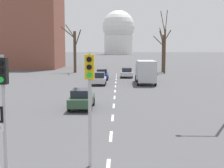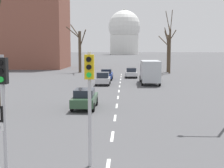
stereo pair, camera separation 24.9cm
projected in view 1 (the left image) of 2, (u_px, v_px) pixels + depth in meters
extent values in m
cube|color=silver|center=(108.00, 168.00, 12.39)|extent=(0.16, 2.00, 0.01)
cube|color=silver|center=(111.00, 136.00, 16.86)|extent=(0.16, 2.00, 0.01)
cube|color=silver|center=(113.00, 118.00, 21.33)|extent=(0.16, 2.00, 0.01)
cube|color=silver|center=(114.00, 106.00, 25.80)|extent=(0.16, 2.00, 0.01)
cube|color=silver|center=(114.00, 97.00, 30.27)|extent=(0.16, 2.00, 0.01)
cube|color=silver|center=(115.00, 91.00, 34.74)|extent=(0.16, 2.00, 0.01)
cube|color=silver|center=(116.00, 86.00, 39.21)|extent=(0.16, 2.00, 0.01)
cube|color=silver|center=(116.00, 82.00, 43.68)|extent=(0.16, 2.00, 0.01)
cube|color=silver|center=(116.00, 79.00, 48.15)|extent=(0.16, 2.00, 0.01)
cube|color=silver|center=(116.00, 77.00, 52.62)|extent=(0.16, 2.00, 0.01)
cube|color=silver|center=(117.00, 74.00, 57.09)|extent=(0.16, 2.00, 0.01)
cylinder|color=#B2B2B7|center=(4.00, 117.00, 11.37)|extent=(0.14, 0.14, 4.50)
cube|color=black|center=(2.00, 71.00, 11.18)|extent=(0.36, 0.28, 0.96)
cylinder|color=black|center=(0.00, 63.00, 10.98)|extent=(0.20, 0.06, 0.20)
cylinder|color=black|center=(1.00, 71.00, 11.01)|extent=(0.20, 0.06, 0.20)
cylinder|color=green|center=(1.00, 80.00, 11.05)|extent=(0.20, 0.06, 0.20)
cylinder|color=#B2B2B7|center=(90.00, 110.00, 12.33)|extent=(0.14, 0.14, 4.59)
cube|color=yellow|center=(90.00, 67.00, 12.13)|extent=(0.36, 0.28, 0.96)
cylinder|color=black|center=(89.00, 59.00, 11.93)|extent=(0.20, 0.06, 0.20)
cylinder|color=black|center=(89.00, 67.00, 11.96)|extent=(0.20, 0.06, 0.20)
cylinder|color=green|center=(89.00, 75.00, 12.00)|extent=(0.20, 0.06, 0.20)
cube|color=silver|center=(127.00, 73.00, 51.21)|extent=(1.82, 4.55, 0.60)
cube|color=#1E232D|center=(127.00, 70.00, 50.92)|extent=(1.55, 2.18, 0.64)
cylinder|color=black|center=(121.00, 75.00, 52.67)|extent=(0.18, 0.70, 0.70)
cylinder|color=black|center=(131.00, 75.00, 52.63)|extent=(0.18, 0.70, 0.70)
cylinder|color=black|center=(121.00, 76.00, 49.87)|extent=(0.18, 0.70, 0.70)
cylinder|color=black|center=(132.00, 76.00, 49.83)|extent=(0.18, 0.70, 0.70)
cube|color=#2D4C33|center=(82.00, 100.00, 24.68)|extent=(1.72, 4.27, 0.65)
cube|color=#1E232D|center=(81.00, 93.00, 24.40)|extent=(1.47, 2.05, 0.57)
cylinder|color=black|center=(74.00, 101.00, 26.05)|extent=(0.18, 0.68, 0.68)
cylinder|color=black|center=(93.00, 101.00, 26.01)|extent=(0.18, 0.68, 0.68)
cylinder|color=black|center=(69.00, 107.00, 23.42)|extent=(0.18, 0.68, 0.68)
cylinder|color=black|center=(91.00, 107.00, 23.38)|extent=(0.18, 0.68, 0.68)
cube|color=#B7B7BC|center=(99.00, 80.00, 40.65)|extent=(1.76, 3.82, 0.64)
cube|color=#1E232D|center=(99.00, 75.00, 40.39)|extent=(1.50, 1.84, 0.71)
cylinder|color=black|center=(93.00, 81.00, 41.89)|extent=(0.18, 0.63, 0.63)
cylinder|color=black|center=(106.00, 82.00, 41.85)|extent=(0.18, 0.63, 0.63)
cylinder|color=black|center=(92.00, 83.00, 39.53)|extent=(0.18, 0.63, 0.63)
cylinder|color=black|center=(105.00, 83.00, 39.49)|extent=(0.18, 0.63, 0.63)
cube|color=navy|center=(102.00, 75.00, 47.53)|extent=(1.76, 4.43, 0.70)
cube|color=#1E232D|center=(102.00, 71.00, 47.23)|extent=(1.49, 2.13, 0.63)
cylinder|color=black|center=(97.00, 77.00, 48.95)|extent=(0.18, 0.64, 0.64)
cylinder|color=black|center=(108.00, 77.00, 48.91)|extent=(0.18, 0.64, 0.64)
cylinder|color=black|center=(96.00, 78.00, 46.22)|extent=(0.18, 0.64, 0.64)
cylinder|color=black|center=(107.00, 78.00, 46.18)|extent=(0.18, 0.64, 0.64)
cube|color=#333842|center=(144.00, 71.00, 44.56)|extent=(2.20, 2.00, 2.10)
cube|color=#B2B7BC|center=(146.00, 71.00, 40.95)|extent=(2.30, 5.20, 2.70)
cylinder|color=black|center=(136.00, 79.00, 44.70)|extent=(0.24, 0.88, 0.88)
cylinder|color=black|center=(151.00, 79.00, 44.65)|extent=(0.24, 0.88, 0.88)
cylinder|color=black|center=(138.00, 82.00, 39.71)|extent=(0.24, 0.88, 0.88)
cylinder|color=black|center=(155.00, 82.00, 39.66)|extent=(0.24, 0.88, 0.88)
cylinder|color=#473828|center=(163.00, 54.00, 62.47)|extent=(0.50, 0.50, 7.41)
cylinder|color=#473828|center=(158.00, 41.00, 63.10)|extent=(1.76, 2.14, 2.02)
cylinder|color=#473828|center=(167.00, 36.00, 61.34)|extent=(1.37, 1.67, 2.49)
cylinder|color=#473828|center=(162.00, 44.00, 61.40)|extent=(0.60, 1.86, 1.53)
cylinder|color=#473828|center=(161.00, 37.00, 61.16)|extent=(1.09, 2.08, 2.17)
cylinder|color=#473828|center=(75.00, 52.00, 61.14)|extent=(0.55, 0.55, 8.09)
cylinder|color=#473828|center=(78.00, 38.00, 59.29)|extent=(1.61, 3.31, 2.93)
cylinder|color=#473828|center=(70.00, 30.00, 61.86)|extent=(2.17, 2.72, 2.57)
cylinder|color=#473828|center=(68.00, 32.00, 60.70)|extent=(2.73, 0.29, 2.33)
cylinder|color=#473828|center=(165.00, 51.00, 59.26)|extent=(0.35, 0.35, 8.36)
cylinder|color=#473828|center=(162.00, 35.00, 59.98)|extent=(0.80, 2.26, 2.23)
cylinder|color=#473828|center=(163.00, 22.00, 57.62)|extent=(1.25, 2.24, 3.92)
cylinder|color=#473828|center=(162.00, 36.00, 58.20)|extent=(1.33, 1.67, 3.23)
cylinder|color=#473828|center=(165.00, 31.00, 60.18)|extent=(0.30, 2.85, 2.04)
cylinder|color=#473828|center=(166.00, 22.00, 57.68)|extent=(0.18, 2.06, 4.16)
cylinder|color=silver|center=(118.00, 45.00, 248.26)|extent=(22.73, 22.73, 15.15)
sphere|color=silver|center=(118.00, 27.00, 246.62)|extent=(25.25, 25.25, 25.25)
cylinder|color=silver|center=(118.00, 12.00, 245.34)|extent=(3.03, 3.03, 4.42)
cube|color=brown|center=(23.00, 30.00, 75.06)|extent=(18.00, 14.00, 18.39)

